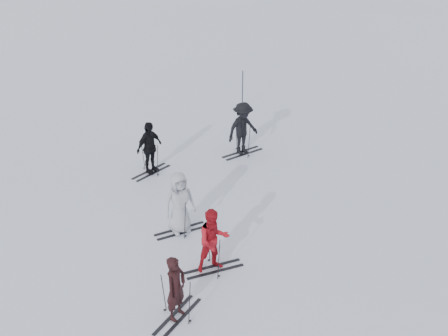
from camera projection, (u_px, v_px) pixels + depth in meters
name	position (u px, v px, depth m)	size (l,w,h in m)	color
ground	(208.00, 208.00, 17.78)	(120.00, 120.00, 0.00)	silver
skier_near_dark	(176.00, 289.00, 13.03)	(0.62, 0.40, 1.69)	black
skier_red	(213.00, 241.00, 14.61)	(0.88, 0.69, 1.82)	#B0131D
skier_grey	(180.00, 204.00, 16.21)	(0.93, 0.61, 1.91)	#A8ACB2
skier_uphill_left	(149.00, 148.00, 19.49)	(1.11, 0.46, 1.89)	black
skier_uphill_far	(243.00, 129.00, 20.83)	(1.30, 0.75, 2.01)	black
skis_near_dark	(176.00, 297.00, 13.14)	(0.87, 1.64, 1.20)	black
skis_red	(214.00, 251.00, 14.75)	(0.88, 1.65, 1.21)	black
skis_grey	(180.00, 214.00, 16.37)	(0.87, 1.63, 1.19)	black
skis_uphill_left	(150.00, 157.00, 19.65)	(0.87, 1.64, 1.19)	black
skis_uphill_far	(243.00, 138.00, 21.00)	(0.92, 1.74, 1.27)	black
piste_marker	(243.00, 90.00, 24.88)	(0.04, 0.04, 1.80)	black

